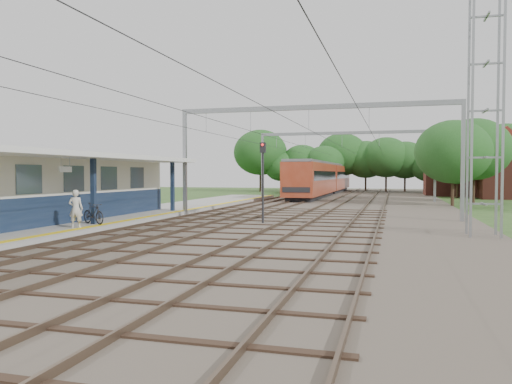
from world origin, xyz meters
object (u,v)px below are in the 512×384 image
(signal_post, at_px, (263,172))
(person, at_px, (76,209))
(bicycle, at_px, (93,213))
(train, at_px, (324,178))

(signal_post, bearing_deg, person, -134.36)
(bicycle, height_order, signal_post, signal_post)
(train, xyz_separation_m, signal_post, (1.85, -38.55, 0.61))
(train, bearing_deg, signal_post, -87.25)
(train, distance_m, signal_post, 38.60)
(train, height_order, signal_post, signal_post)
(bicycle, bearing_deg, signal_post, -29.63)
(person, relative_size, signal_post, 0.39)
(person, relative_size, train, 0.04)
(person, relative_size, bicycle, 1.00)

